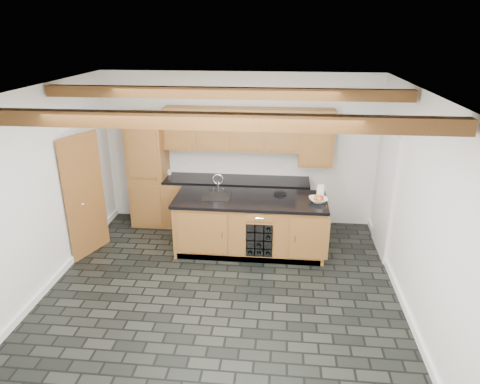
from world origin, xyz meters
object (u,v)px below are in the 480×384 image
at_px(island, 250,225).
at_px(kitchen_scale, 280,193).
at_px(paper_towel, 321,193).
at_px(fruit_bowl, 318,200).

height_order(island, kitchen_scale, kitchen_scale).
xyz_separation_m(island, paper_towel, (1.11, 0.08, 0.58)).
height_order(fruit_bowl, paper_towel, paper_towel).
relative_size(island, fruit_bowl, 8.76).
bearing_deg(fruit_bowl, paper_towel, 70.89).
relative_size(island, paper_towel, 10.81).
relative_size(island, kitchen_scale, 12.20).
xyz_separation_m(kitchen_scale, paper_towel, (0.64, -0.16, 0.09)).
distance_m(fruit_bowl, paper_towel, 0.15).
xyz_separation_m(fruit_bowl, paper_towel, (0.04, 0.12, 0.08)).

